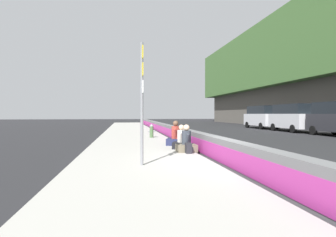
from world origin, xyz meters
name	(u,v)px	position (x,y,z in m)	size (l,w,h in m)	color
ground_plane	(226,165)	(0.00, 0.00, 0.00)	(160.00, 160.00, 0.00)	#232326
sidewalk_strip	(143,166)	(0.00, 2.65, 0.07)	(80.00, 4.40, 0.14)	#A8A59E
jersey_barrier	(226,152)	(0.00, 0.00, 0.42)	(76.00, 0.45, 0.85)	slate
route_sign_post	(142,94)	(-0.24, 2.70, 2.23)	(0.44, 0.09, 3.60)	gray
fire_hydrant	(152,131)	(8.99, 1.48, 0.59)	(0.26, 0.46, 0.88)	#47663D
seated_person_foreground	(186,143)	(2.32, 0.76, 0.48)	(0.69, 0.78, 1.08)	#706651
seated_person_middle	(181,141)	(3.27, 0.76, 0.47)	(0.85, 0.92, 1.04)	black
seated_person_rear	(176,137)	(4.61, 0.75, 0.51)	(0.96, 1.04, 1.18)	#23284C
backpack	(189,148)	(1.85, 0.78, 0.33)	(0.32, 0.28, 0.40)	#232328
parked_car_fourth	(292,117)	(14.63, -12.21, 1.35)	(5.16, 2.22, 2.56)	silver
parked_car_midline	(262,117)	(20.28, -12.23, 1.35)	(5.10, 2.11, 2.56)	silver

